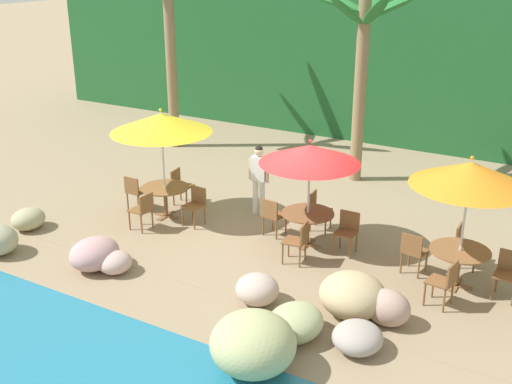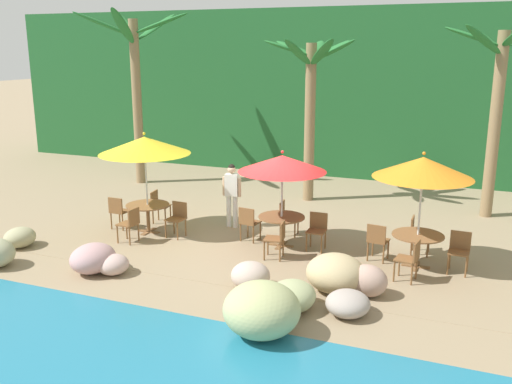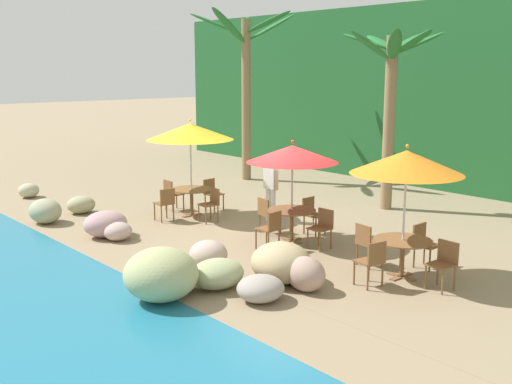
{
  "view_description": "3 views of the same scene",
  "coord_description": "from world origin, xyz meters",
  "px_view_note": "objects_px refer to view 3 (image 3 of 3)",
  "views": [
    {
      "loc": [
        5.46,
        -10.78,
        5.8
      ],
      "look_at": [
        -0.7,
        -0.13,
        1.04
      ],
      "focal_mm": 43.53,
      "sensor_mm": 36.0,
      "label": 1
    },
    {
      "loc": [
        4.66,
        -12.09,
        4.61
      ],
      "look_at": [
        -0.34,
        0.41,
        1.17
      ],
      "focal_mm": 39.71,
      "sensor_mm": 36.0,
      "label": 2
    },
    {
      "loc": [
        10.13,
        -9.51,
        3.88
      ],
      "look_at": [
        -0.61,
        -0.11,
        1.01
      ],
      "focal_mm": 43.15,
      "sensor_mm": 36.0,
      "label": 3
    }
  ],
  "objects_px": {
    "umbrella_red": "(292,154)",
    "waiter_in_white": "(271,184)",
    "chair_yellow_seaward": "(211,202)",
    "umbrella_orange": "(407,162)",
    "umbrella_yellow": "(190,132)",
    "chair_red_seaward": "(322,226)",
    "chair_red_inland": "(312,213)",
    "chair_yellow_left": "(172,193)",
    "palm_tree_second": "(391,87)",
    "chair_red_left": "(267,213)",
    "chair_orange_right": "(372,260)",
    "dining_table_yellow": "(192,193)",
    "chair_orange_left": "(367,242)",
    "chair_yellow_right": "(166,202)",
    "palm_tree_nearest": "(246,69)",
    "chair_orange_inland": "(424,242)",
    "chair_orange_seaward": "(444,261)",
    "dining_table_orange": "(403,246)",
    "chair_red_right": "(271,227)",
    "dining_table_red": "(292,215)",
    "chair_yellow_inland": "(212,192)"
  },
  "relations": [
    {
      "from": "dining_table_yellow",
      "to": "dining_table_red",
      "type": "xyz_separation_m",
      "value": [
        3.52,
        0.28,
        0.0
      ]
    },
    {
      "from": "umbrella_yellow",
      "to": "waiter_in_white",
      "type": "distance_m",
      "value": 2.52
    },
    {
      "from": "chair_yellow_seaward",
      "to": "chair_yellow_left",
      "type": "relative_size",
      "value": 1.0
    },
    {
      "from": "chair_red_left",
      "to": "chair_orange_right",
      "type": "height_order",
      "value": "same"
    },
    {
      "from": "umbrella_yellow",
      "to": "chair_red_right",
      "type": "relative_size",
      "value": 2.98
    },
    {
      "from": "chair_yellow_inland",
      "to": "chair_orange_left",
      "type": "relative_size",
      "value": 1.0
    },
    {
      "from": "chair_yellow_seaward",
      "to": "waiter_in_white",
      "type": "bearing_deg",
      "value": 50.92
    },
    {
      "from": "umbrella_yellow",
      "to": "chair_red_right",
      "type": "bearing_deg",
      "value": -8.41
    },
    {
      "from": "dining_table_yellow",
      "to": "chair_red_seaward",
      "type": "height_order",
      "value": "chair_red_seaward"
    },
    {
      "from": "chair_yellow_right",
      "to": "chair_orange_seaward",
      "type": "xyz_separation_m",
      "value": [
        7.48,
        1.0,
        0.0
      ]
    },
    {
      "from": "dining_table_orange",
      "to": "chair_orange_right",
      "type": "relative_size",
      "value": 1.26
    },
    {
      "from": "chair_orange_seaward",
      "to": "umbrella_orange",
      "type": "bearing_deg",
      "value": -176.73
    },
    {
      "from": "chair_yellow_right",
      "to": "chair_orange_right",
      "type": "bearing_deg",
      "value": 0.84
    },
    {
      "from": "umbrella_red",
      "to": "umbrella_orange",
      "type": "relative_size",
      "value": 0.92
    },
    {
      "from": "umbrella_red",
      "to": "chair_orange_inland",
      "type": "distance_m",
      "value": 3.46
    },
    {
      "from": "chair_yellow_inland",
      "to": "chair_orange_left",
      "type": "xyz_separation_m",
      "value": [
        6.02,
        -0.71,
        0.0
      ]
    },
    {
      "from": "dining_table_red",
      "to": "palm_tree_nearest",
      "type": "bearing_deg",
      "value": 146.91
    },
    {
      "from": "chair_yellow_seaward",
      "to": "umbrella_red",
      "type": "distance_m",
      "value": 3.07
    },
    {
      "from": "umbrella_yellow",
      "to": "palm_tree_second",
      "type": "bearing_deg",
      "value": 58.1
    },
    {
      "from": "chair_red_inland",
      "to": "chair_yellow_left",
      "type": "bearing_deg",
      "value": -164.2
    },
    {
      "from": "umbrella_yellow",
      "to": "chair_red_inland",
      "type": "xyz_separation_m",
      "value": [
        3.35,
        1.12,
        -1.75
      ]
    },
    {
      "from": "chair_yellow_left",
      "to": "dining_table_orange",
      "type": "relative_size",
      "value": 0.79
    },
    {
      "from": "chair_orange_left",
      "to": "chair_yellow_right",
      "type": "bearing_deg",
      "value": -170.45
    },
    {
      "from": "palm_tree_nearest",
      "to": "waiter_in_white",
      "type": "distance_m",
      "value": 6.82
    },
    {
      "from": "chair_yellow_left",
      "to": "umbrella_red",
      "type": "relative_size",
      "value": 0.37
    },
    {
      "from": "waiter_in_white",
      "to": "umbrella_red",
      "type": "bearing_deg",
      "value": -28.26
    },
    {
      "from": "umbrella_yellow",
      "to": "chair_red_seaward",
      "type": "xyz_separation_m",
      "value": [
        4.37,
        0.39,
        -1.75
      ]
    },
    {
      "from": "dining_table_yellow",
      "to": "dining_table_red",
      "type": "distance_m",
      "value": 3.53
    },
    {
      "from": "chair_yellow_left",
      "to": "chair_red_left",
      "type": "height_order",
      "value": "same"
    },
    {
      "from": "chair_red_inland",
      "to": "chair_orange_inland",
      "type": "bearing_deg",
      "value": -3.07
    },
    {
      "from": "chair_red_right",
      "to": "palm_tree_second",
      "type": "bearing_deg",
      "value": 99.23
    },
    {
      "from": "chair_yellow_seaward",
      "to": "palm_tree_second",
      "type": "relative_size",
      "value": 0.18
    },
    {
      "from": "dining_table_yellow",
      "to": "chair_red_seaward",
      "type": "distance_m",
      "value": 4.39
    },
    {
      "from": "dining_table_red",
      "to": "umbrella_red",
      "type": "bearing_deg",
      "value": -165.96
    },
    {
      "from": "chair_yellow_left",
      "to": "palm_tree_nearest",
      "type": "bearing_deg",
      "value": 116.84
    },
    {
      "from": "chair_orange_inland",
      "to": "chair_yellow_seaward",
      "type": "bearing_deg",
      "value": -170.67
    },
    {
      "from": "chair_orange_right",
      "to": "dining_table_orange",
      "type": "bearing_deg",
      "value": 87.81
    },
    {
      "from": "umbrella_yellow",
      "to": "palm_tree_nearest",
      "type": "bearing_deg",
      "value": 124.79
    },
    {
      "from": "chair_yellow_inland",
      "to": "chair_orange_right",
      "type": "relative_size",
      "value": 1.0
    },
    {
      "from": "chair_yellow_right",
      "to": "umbrella_orange",
      "type": "height_order",
      "value": "umbrella_orange"
    },
    {
      "from": "umbrella_yellow",
      "to": "chair_red_inland",
      "type": "height_order",
      "value": "umbrella_yellow"
    },
    {
      "from": "chair_orange_seaward",
      "to": "palm_tree_nearest",
      "type": "xyz_separation_m",
      "value": [
        -10.79,
        4.56,
        3.35
      ]
    },
    {
      "from": "chair_yellow_seaward",
      "to": "chair_orange_left",
      "type": "bearing_deg",
      "value": 1.28
    },
    {
      "from": "umbrella_red",
      "to": "waiter_in_white",
      "type": "height_order",
      "value": "umbrella_red"
    },
    {
      "from": "umbrella_red",
      "to": "chair_orange_seaward",
      "type": "distance_m",
      "value": 4.28
    },
    {
      "from": "dining_table_yellow",
      "to": "palm_tree_second",
      "type": "height_order",
      "value": "palm_tree_second"
    },
    {
      "from": "umbrella_red",
      "to": "palm_tree_nearest",
      "type": "relative_size",
      "value": 0.4
    },
    {
      "from": "chair_yellow_seaward",
      "to": "umbrella_orange",
      "type": "bearing_deg",
      "value": 0.89
    },
    {
      "from": "chair_red_seaward",
      "to": "palm_tree_second",
      "type": "xyz_separation_m",
      "value": [
        -1.49,
        4.24,
        2.89
      ]
    },
    {
      "from": "umbrella_orange",
      "to": "chair_orange_left",
      "type": "relative_size",
      "value": 2.92
    }
  ]
}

